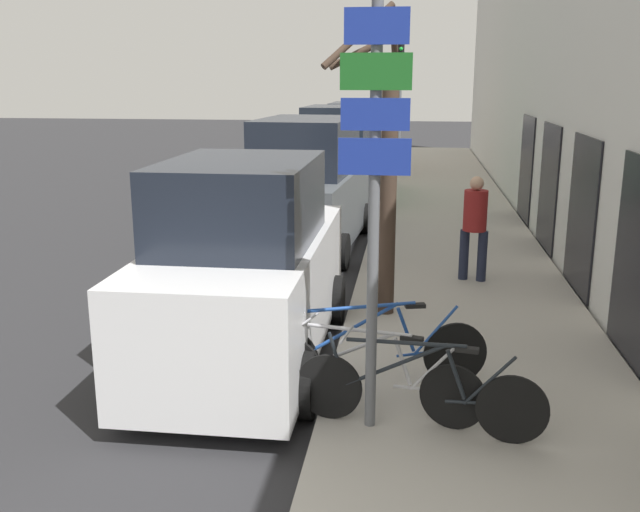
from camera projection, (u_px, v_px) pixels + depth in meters
ground_plane at (315, 250)px, 13.54m from camera, size 80.00×80.00×0.00m
sidewalk_curb at (447, 220)px, 15.89m from camera, size 3.20×32.00×0.15m
building_facade at (539, 75)px, 14.83m from camera, size 0.23×32.00×6.50m
signpost at (374, 190)px, 5.89m from camera, size 0.59×0.12×3.72m
bicycle_0 at (418, 391)px, 6.25m from camera, size 2.21×0.51×0.85m
bicycle_1 at (370, 376)px, 6.60m from camera, size 2.09×0.73×0.83m
bicycle_2 at (371, 352)px, 7.10m from camera, size 2.32×0.68×0.90m
parked_car_0 at (246, 273)px, 8.00m from camera, size 1.94×4.31×2.34m
parked_car_1 at (308, 191)px, 13.41m from camera, size 2.24×4.91×2.46m
parked_car_2 at (338, 159)px, 18.56m from camera, size 2.09×4.25×2.46m
parked_car_3 at (357, 140)px, 24.28m from camera, size 2.16×4.79×2.34m
pedestrian_near at (475, 221)px, 10.77m from camera, size 0.41×0.36×1.60m
street_tree at (386, 176)px, 9.04m from camera, size 0.92×1.25×3.93m
traffic_light at (400, 82)px, 22.02m from camera, size 0.20×0.30×4.50m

